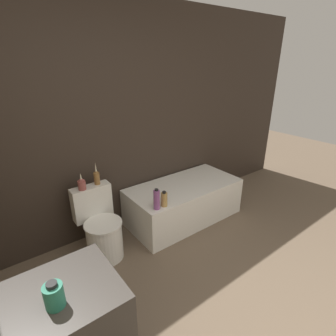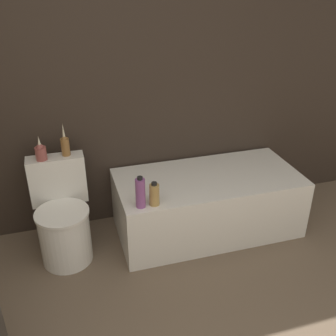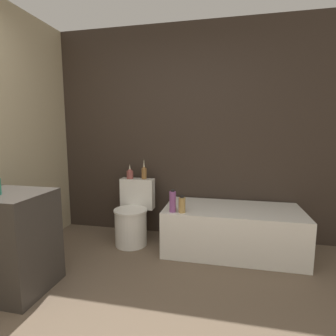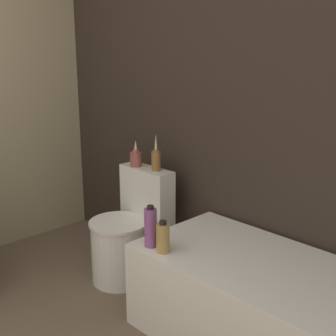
# 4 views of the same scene
# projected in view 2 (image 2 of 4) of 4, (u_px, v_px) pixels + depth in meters

# --- Properties ---
(wall_back_tiled) EXTENTS (6.40, 0.06, 2.60)m
(wall_back_tiled) POSITION_uv_depth(u_px,v_px,m) (88.00, 70.00, 2.88)
(wall_back_tiled) COLOR #332821
(wall_back_tiled) RESTS_ON ground_plane
(bathtub) EXTENTS (1.47, 0.71, 0.49)m
(bathtub) POSITION_uv_depth(u_px,v_px,m) (207.00, 202.00, 3.23)
(bathtub) COLOR white
(bathtub) RESTS_ON ground
(toilet) EXTENTS (0.42, 0.52, 0.74)m
(toilet) POSITION_uv_depth(u_px,v_px,m) (63.00, 220.00, 2.91)
(toilet) COLOR white
(toilet) RESTS_ON ground
(vase_gold) EXTENTS (0.08, 0.08, 0.18)m
(vase_gold) POSITION_uv_depth(u_px,v_px,m) (41.00, 152.00, 2.80)
(vase_gold) COLOR #994C47
(vase_gold) RESTS_ON toilet
(vase_silver) EXTENTS (0.06, 0.06, 0.25)m
(vase_silver) POSITION_uv_depth(u_px,v_px,m) (65.00, 145.00, 2.86)
(vase_silver) COLOR olive
(vase_silver) RESTS_ON toilet
(shampoo_bottle_tall) EXTENTS (0.07, 0.07, 0.24)m
(shampoo_bottle_tall) POSITION_uv_depth(u_px,v_px,m) (140.00, 193.00, 2.68)
(shampoo_bottle_tall) COLOR #8C4C8C
(shampoo_bottle_tall) RESTS_ON bathtub
(shampoo_bottle_short) EXTENTS (0.07, 0.07, 0.18)m
(shampoo_bottle_short) POSITION_uv_depth(u_px,v_px,m) (154.00, 194.00, 2.72)
(shampoo_bottle_short) COLOR tan
(shampoo_bottle_short) RESTS_ON bathtub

